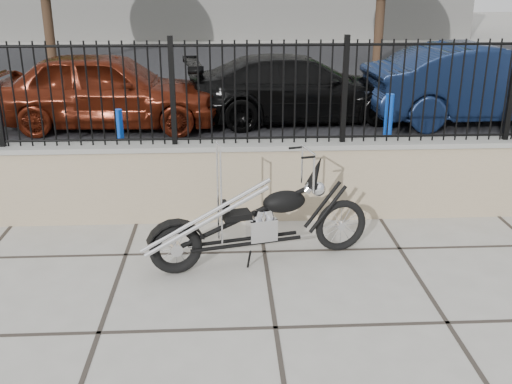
{
  "coord_description": "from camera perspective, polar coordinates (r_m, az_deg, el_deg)",
  "views": [
    {
      "loc": [
        -0.4,
        -4.4,
        2.85
      ],
      "look_at": [
        -0.09,
        1.56,
        0.67
      ],
      "focal_mm": 42.0,
      "sensor_mm": 36.0,
      "label": 1
    }
  ],
  "objects": [
    {
      "name": "iron_fence",
      "position": [
        7.03,
        0.31,
        9.44
      ],
      "size": [
        14.0,
        0.08,
        1.2
      ],
      "primitive_type": "cube",
      "color": "black",
      "rests_on": "retaining_wall"
    },
    {
      "name": "parking_lot",
      "position": [
        17.15,
        -1.65,
        10.43
      ],
      "size": [
        30.0,
        30.0,
        0.0
      ],
      "primitive_type": "plane",
      "color": "black",
      "rests_on": "ground"
    },
    {
      "name": "car_blue",
      "position": [
        13.0,
        21.0,
        9.58
      ],
      "size": [
        4.87,
        1.93,
        1.58
      ],
      "primitive_type": "imported",
      "rotation": [
        0.0,
        0.0,
        1.63
      ],
      "color": "#0E1A36",
      "rests_on": "parking_lot"
    },
    {
      "name": "car_red",
      "position": [
        12.1,
        -13.97,
        9.44
      ],
      "size": [
        4.49,
        1.98,
        1.5
      ],
      "primitive_type": "imported",
      "rotation": [
        0.0,
        0.0,
        1.52
      ],
      "color": "#51180B",
      "rests_on": "parking_lot"
    },
    {
      "name": "ground_plane",
      "position": [
        5.26,
        1.87,
        -12.81
      ],
      "size": [
        90.0,
        90.0,
        0.0
      ],
      "primitive_type": "plane",
      "color": "#99968E",
      "rests_on": "ground"
    },
    {
      "name": "chopper_motorcycle",
      "position": [
        6.08,
        0.15,
        -0.97
      ],
      "size": [
        2.28,
        0.93,
        1.35
      ],
      "primitive_type": null,
      "rotation": [
        0.0,
        0.0,
        0.25
      ],
      "color": "black",
      "rests_on": "ground_plane"
    },
    {
      "name": "bollard_a",
      "position": [
        9.23,
        -12.78,
        4.7
      ],
      "size": [
        0.14,
        0.14,
        0.98
      ],
      "primitive_type": "cylinder",
      "rotation": [
        0.0,
        0.0,
        0.2
      ],
      "color": "#0A12A4",
      "rests_on": "ground_plane"
    },
    {
      "name": "car_black",
      "position": [
        12.41,
        4.07,
        9.83
      ],
      "size": [
        4.8,
        2.41,
        1.34
      ],
      "primitive_type": "imported",
      "rotation": [
        0.0,
        0.0,
        1.69
      ],
      "color": "black",
      "rests_on": "parking_lot"
    },
    {
      "name": "retaining_wall",
      "position": [
        7.31,
        0.29,
        1.09
      ],
      "size": [
        14.0,
        0.36,
        0.96
      ],
      "primitive_type": "cube",
      "color": "gray",
      "rests_on": "ground_plane"
    },
    {
      "name": "bollard_b",
      "position": [
        9.7,
        12.43,
        5.86
      ],
      "size": [
        0.18,
        0.18,
        1.12
      ],
      "primitive_type": "cylinder",
      "rotation": [
        0.0,
        0.0,
        0.42
      ],
      "color": "blue",
      "rests_on": "ground_plane"
    }
  ]
}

